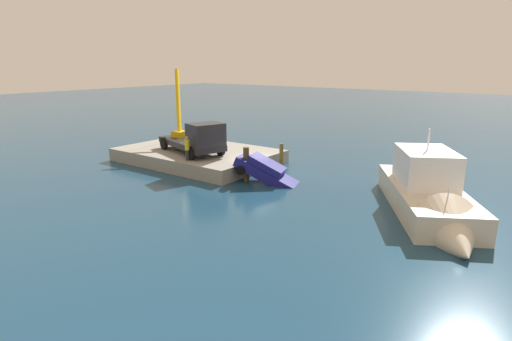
% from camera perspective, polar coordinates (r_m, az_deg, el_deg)
% --- Properties ---
extents(ground, '(200.00, 200.00, 0.00)m').
position_cam_1_polar(ground, '(31.35, 0.01, -0.27)').
color(ground, navy).
extents(dock, '(12.59, 8.38, 1.04)m').
position_cam_1_polar(dock, '(35.06, -7.96, 2.06)').
color(dock, gray).
rests_on(dock, ground).
extents(crane_truck, '(9.02, 6.10, 6.48)m').
position_cam_1_polar(crane_truck, '(32.94, -8.21, 4.52)').
color(crane_truck, black).
rests_on(crane_truck, dock).
extents(dock_worker, '(0.34, 0.34, 1.79)m').
position_cam_1_polar(dock_worker, '(30.93, -9.40, 3.03)').
color(dock_worker, '#2F2F2F').
rests_on(dock_worker, dock).
extents(salvaged_car, '(4.67, 3.00, 2.73)m').
position_cam_1_polar(salvaged_car, '(28.64, 1.47, -0.17)').
color(salvaged_car, navy).
rests_on(salvaged_car, ground).
extents(moored_yacht, '(8.81, 11.80, 6.00)m').
position_cam_1_polar(moored_yacht, '(23.95, 23.01, -4.73)').
color(moored_yacht, beige).
rests_on(moored_yacht, ground).
extents(piling_near, '(0.41, 0.41, 2.41)m').
position_cam_1_polar(piling_near, '(28.77, -1.36, 0.84)').
color(piling_near, brown).
rests_on(piling_near, ground).
extents(piling_mid, '(0.30, 0.30, 1.95)m').
position_cam_1_polar(piling_mid, '(32.50, 3.49, 2.01)').
color(piling_mid, brown).
rests_on(piling_mid, ground).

